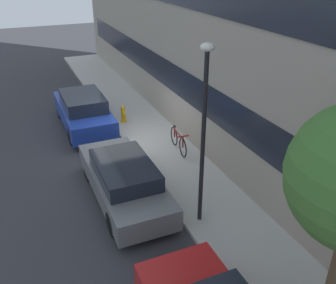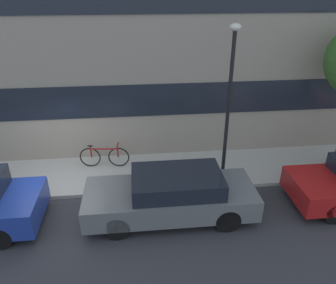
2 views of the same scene
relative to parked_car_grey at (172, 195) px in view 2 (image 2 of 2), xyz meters
name	(u,v)px [view 2 (image 2 of 2)]	position (x,y,z in m)	size (l,w,h in m)	color
ground_plane	(56,199)	(-3.29, 1.05, -0.67)	(56.00, 56.00, 0.00)	#333338
sidewalk_strip	(63,177)	(-3.29, 2.19, -0.61)	(28.00, 2.28, 0.11)	#B2AFA8
rowhouse_facade	(49,11)	(-3.29, 3.77, 4.25)	(28.00, 1.02, 9.83)	gray
parked_car_grey	(172,195)	(0.00, 0.00, 0.00)	(4.51, 1.67, 1.31)	slate
bicycle	(105,156)	(-1.96, 2.62, -0.16)	(1.65, 0.44, 0.80)	black
lamp_post	(230,91)	(1.80, 1.52, 2.32)	(0.32, 0.32, 4.68)	black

